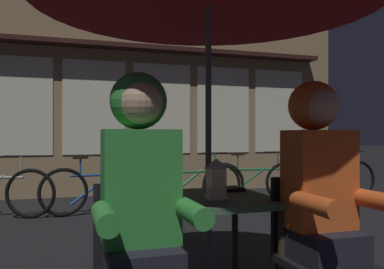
{
  "coord_description": "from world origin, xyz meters",
  "views": [
    {
      "loc": [
        -0.81,
        -2.18,
        1.11
      ],
      "look_at": [
        0.0,
        0.32,
        1.11
      ],
      "focal_mm": 36.75,
      "sensor_mm": 36.0,
      "label": 1
    }
  ],
  "objects": [
    {
      "name": "cafe_table",
      "position": [
        0.0,
        0.0,
        0.64
      ],
      "size": [
        0.72,
        0.72,
        0.74
      ],
      "color": "#42664C",
      "rests_on": "ground_plane"
    },
    {
      "name": "chair_right",
      "position": [
        0.48,
        -0.37,
        0.49
      ],
      "size": [
        0.4,
        0.4,
        0.87
      ],
      "color": "black",
      "rests_on": "ground_plane"
    },
    {
      "name": "shopfront_building",
      "position": [
        -0.31,
        5.39,
        3.09
      ],
      "size": [
        10.0,
        0.93,
        6.2
      ],
      "color": "#937A56",
      "rests_on": "ground_plane"
    },
    {
      "name": "bicycle_third",
      "position": [
        -0.33,
        3.41,
        0.35
      ],
      "size": [
        1.68,
        0.18,
        0.84
      ],
      "color": "black",
      "rests_on": "ground_plane"
    },
    {
      "name": "book",
      "position": [
        0.19,
        0.17,
        0.75
      ],
      "size": [
        0.21,
        0.15,
        0.02
      ],
      "primitive_type": "cube",
      "rotation": [
        0.0,
        0.0,
        0.08
      ],
      "color": "black",
      "rests_on": "cafe_table"
    },
    {
      "name": "bicycle_fourth",
      "position": [
        0.99,
        3.42,
        0.35
      ],
      "size": [
        1.68,
        0.17,
        0.84
      ],
      "color": "black",
      "rests_on": "ground_plane"
    },
    {
      "name": "bicycle_fifth",
      "position": [
        2.1,
        3.53,
        0.35
      ],
      "size": [
        1.67,
        0.3,
        0.84
      ],
      "color": "black",
      "rests_on": "ground_plane"
    },
    {
      "name": "person_right_hooded",
      "position": [
        0.48,
        -0.43,
        0.85
      ],
      "size": [
        0.45,
        0.56,
        1.4
      ],
      "color": "black",
      "rests_on": "ground_plane"
    },
    {
      "name": "bicycle_furthest",
      "position": [
        3.46,
        3.32,
        0.35
      ],
      "size": [
        1.68,
        0.08,
        0.84
      ],
      "color": "black",
      "rests_on": "ground_plane"
    },
    {
      "name": "chair_left",
      "position": [
        -0.48,
        -0.37,
        0.49
      ],
      "size": [
        0.4,
        0.4,
        0.87
      ],
      "color": "black",
      "rests_on": "ground_plane"
    },
    {
      "name": "lantern",
      "position": [
        0.01,
        -0.1,
        0.86
      ],
      "size": [
        0.11,
        0.11,
        0.23
      ],
      "color": "white",
      "rests_on": "cafe_table"
    },
    {
      "name": "person_left_hooded",
      "position": [
        -0.48,
        -0.43,
        0.85
      ],
      "size": [
        0.45,
        0.56,
        1.4
      ],
      "color": "black",
      "rests_on": "ground_plane"
    }
  ]
}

